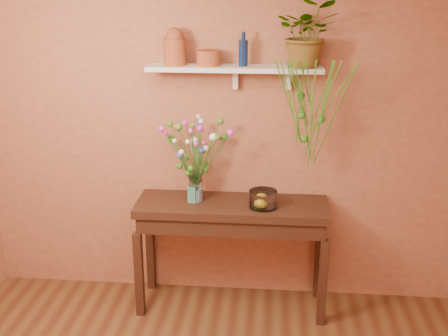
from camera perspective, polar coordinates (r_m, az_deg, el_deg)
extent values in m
cube|color=#AE6B4A|center=(4.47, 0.52, 3.06)|extent=(4.00, 0.04, 2.70)
cube|color=#371D11|center=(4.38, 0.81, -3.94)|extent=(1.48, 0.48, 0.06)
cube|color=#371D11|center=(4.42, 0.80, -5.08)|extent=(1.42, 0.44, 0.13)
cube|color=#371D11|center=(4.53, -8.58, -10.60)|extent=(0.06, 0.06, 0.71)
cube|color=#371D11|center=(4.43, 9.94, -11.38)|extent=(0.06, 0.06, 0.71)
cube|color=#371D11|center=(4.88, -7.45, -8.26)|extent=(0.06, 0.06, 0.71)
cube|color=#371D11|center=(4.79, 9.57, -8.91)|extent=(0.06, 0.06, 0.71)
cube|color=white|center=(4.22, 1.09, 10.04)|extent=(1.30, 0.24, 0.04)
cube|color=white|center=(4.33, 1.17, 9.02)|extent=(0.04, 0.05, 0.15)
cube|color=white|center=(4.32, 6.54, 8.88)|extent=(0.04, 0.05, 0.15)
cylinder|color=#9A4925|center=(4.25, -4.99, 11.62)|extent=(0.20, 0.20, 0.20)
sphere|color=#9A4925|center=(4.24, -5.04, 13.10)|extent=(0.13, 0.13, 0.13)
cylinder|color=#9A4925|center=(4.23, -1.57, 11.06)|extent=(0.24, 0.24, 0.11)
cylinder|color=#0E1D43|center=(4.20, 1.96, 11.54)|extent=(0.09, 0.09, 0.19)
cylinder|color=#0E1D43|center=(4.19, 1.98, 13.22)|extent=(0.03, 0.03, 0.06)
imported|color=#2B7416|center=(4.17, 8.49, 13.31)|extent=(0.45, 0.40, 0.48)
cylinder|color=#2B7416|center=(4.06, 7.72, 6.49)|extent=(0.04, 0.14, 0.62)
cylinder|color=#39841D|center=(4.10, 10.11, 7.75)|extent=(0.12, 0.11, 0.45)
cylinder|color=#39841D|center=(4.09, 11.05, 6.96)|extent=(0.30, 0.13, 0.55)
cylinder|color=#2B7416|center=(4.08, 8.03, 5.61)|extent=(0.16, 0.24, 0.75)
cylinder|color=#39841D|center=(4.09, 10.16, 7.04)|extent=(0.07, 0.16, 0.54)
cylinder|color=#39841D|center=(4.07, 6.74, 6.71)|extent=(0.17, 0.13, 0.60)
cylinder|color=#2B7416|center=(4.05, 11.00, 5.02)|extent=(0.23, 0.38, 0.80)
cylinder|color=#39841D|center=(4.06, 8.69, 7.29)|extent=(0.09, 0.10, 0.51)
cylinder|color=#39841D|center=(4.10, 8.87, 5.14)|extent=(0.02, 0.18, 0.82)
cylinder|color=#2B7416|center=(4.08, 6.46, 6.99)|extent=(0.20, 0.15, 0.57)
cylinder|color=#39841D|center=(4.11, 9.91, 5.76)|extent=(0.21, 0.19, 0.73)
cylinder|color=#39841D|center=(4.10, 9.00, 7.13)|extent=(0.02, 0.12, 0.54)
cylinder|color=#2B7416|center=(4.06, 8.28, 8.28)|extent=(0.11, 0.18, 0.37)
cylinder|color=#39841D|center=(4.08, 9.95, 5.36)|extent=(0.11, 0.26, 0.77)
cylinder|color=#39841D|center=(4.04, 7.66, 8.36)|extent=(0.12, 0.09, 0.36)
cylinder|color=#2B7416|center=(4.04, 7.63, 7.45)|extent=(0.16, 0.14, 0.48)
cylinder|color=#39841D|center=(4.06, 7.14, 6.38)|extent=(0.14, 0.26, 0.64)
cylinder|color=#39841D|center=(4.07, 7.43, 7.36)|extent=(0.17, 0.12, 0.51)
sphere|color=#2B7416|center=(4.14, 9.87, 4.86)|extent=(0.05, 0.05, 0.05)
sphere|color=#2B7416|center=(4.18, 8.15, 2.91)|extent=(0.05, 0.05, 0.05)
sphere|color=#2B7416|center=(4.10, 7.82, 7.24)|extent=(0.05, 0.05, 0.05)
sphere|color=#2B7416|center=(4.10, 7.87, 5.28)|extent=(0.05, 0.05, 0.05)
cylinder|color=white|center=(4.37, -2.87, -2.01)|extent=(0.11, 0.11, 0.22)
cylinder|color=silver|center=(4.39, -2.86, -2.71)|extent=(0.10, 0.10, 0.11)
cylinder|color=#386B28|center=(4.22, -3.06, 1.18)|extent=(0.01, 0.15, 0.51)
sphere|color=olive|center=(4.08, -3.25, 4.31)|extent=(0.03, 0.03, 0.03)
cylinder|color=#386B28|center=(4.24, -2.87, 0.30)|extent=(0.03, 0.13, 0.37)
sphere|color=#EC38C7|center=(4.13, -2.87, 2.45)|extent=(0.04, 0.04, 0.04)
cylinder|color=#386B28|center=(4.24, -2.68, 1.08)|extent=(0.06, 0.10, 0.48)
sphere|color=#EC38C7|center=(4.13, -2.47, 4.06)|extent=(0.05, 0.05, 0.05)
cylinder|color=#386B28|center=(4.21, -2.02, 0.62)|extent=(0.16, 0.16, 0.44)
sphere|color=white|center=(4.07, -1.11, 3.16)|extent=(0.06, 0.06, 0.06)
cylinder|color=#386B28|center=(4.29, -2.60, 0.01)|extent=(0.06, 0.05, 0.30)
sphere|color=#4460AC|center=(4.22, -2.32, 1.82)|extent=(0.05, 0.05, 0.05)
cylinder|color=#386B28|center=(4.30, -2.50, 0.06)|extent=(0.07, 0.04, 0.30)
sphere|color=white|center=(4.23, -2.11, 1.92)|extent=(0.04, 0.04, 0.04)
cylinder|color=#386B28|center=(4.29, -2.38, 0.10)|extent=(0.09, 0.04, 0.31)
sphere|color=white|center=(4.23, -1.87, 2.00)|extent=(0.05, 0.05, 0.05)
cylinder|color=#386B28|center=(4.24, -1.15, 0.85)|extent=(0.28, 0.08, 0.45)
sphere|color=#EC38C7|center=(4.14, 0.68, 3.59)|extent=(0.06, 0.06, 0.06)
cylinder|color=#386B28|center=(4.28, -1.65, 1.46)|extent=(0.20, 0.03, 0.51)
sphere|color=olive|center=(4.21, -0.38, 4.78)|extent=(0.06, 0.06, 0.06)
cylinder|color=#386B28|center=(4.35, -1.37, 0.72)|extent=(0.22, 0.15, 0.37)
sphere|color=#2B7416|center=(4.36, 0.14, 3.19)|extent=(0.05, 0.05, 0.05)
cylinder|color=#386B28|center=(4.39, -1.72, 0.72)|extent=(0.15, 0.20, 0.35)
sphere|color=olive|center=(4.42, -0.57, 3.15)|extent=(0.05, 0.05, 0.05)
cylinder|color=#386B28|center=(4.34, -2.46, 0.39)|extent=(0.06, 0.09, 0.32)
sphere|color=#EC38C7|center=(4.33, -2.05, 2.54)|extent=(0.04, 0.04, 0.04)
cylinder|color=#386B28|center=(4.36, -2.56, 1.07)|extent=(0.04, 0.14, 0.41)
sphere|color=#EC38C7|center=(4.36, -2.24, 3.87)|extent=(0.04, 0.04, 0.04)
cylinder|color=#386B28|center=(4.33, -2.60, 1.48)|extent=(0.04, 0.10, 0.49)
sphere|color=white|center=(4.30, -2.33, 4.75)|extent=(0.05, 0.05, 0.05)
cylinder|color=#386B28|center=(4.42, -2.74, 1.38)|extent=(0.02, 0.26, 0.42)
sphere|color=#4460AC|center=(4.48, -2.62, 4.42)|extent=(0.06, 0.06, 0.06)
cylinder|color=#386B28|center=(4.40, -2.73, 1.75)|extent=(0.01, 0.24, 0.49)
sphere|color=white|center=(4.44, -2.58, 5.17)|extent=(0.04, 0.04, 0.04)
cylinder|color=#386B28|center=(4.34, -2.94, 0.53)|extent=(0.02, 0.07, 0.34)
sphere|color=white|center=(4.32, -3.01, 2.83)|extent=(0.05, 0.05, 0.05)
cylinder|color=#386B28|center=(4.36, -3.42, 1.42)|extent=(0.10, 0.15, 0.46)
sphere|color=#EC38C7|center=(4.38, -3.96, 4.56)|extent=(0.05, 0.05, 0.05)
cylinder|color=#386B28|center=(4.36, -4.19, 1.36)|extent=(0.22, 0.13, 0.46)
sphere|color=olive|center=(4.38, -5.50, 4.45)|extent=(0.05, 0.05, 0.05)
cylinder|color=#386B28|center=(4.36, -4.11, 0.59)|extent=(0.20, 0.10, 0.35)
sphere|color=#2B7416|center=(4.37, -5.36, 2.92)|extent=(0.06, 0.06, 0.06)
cylinder|color=#386B28|center=(4.32, -3.74, 1.18)|extent=(0.14, 0.06, 0.45)
sphere|color=olive|center=(4.30, -4.63, 4.15)|extent=(0.06, 0.06, 0.06)
cylinder|color=#386B28|center=(4.33, -4.39, 0.83)|extent=(0.24, 0.04, 0.40)
sphere|color=#EC38C7|center=(4.31, -5.93, 3.43)|extent=(0.05, 0.05, 0.05)
cylinder|color=#386B28|center=(4.27, -4.57, 1.05)|extent=(0.24, 0.08, 0.47)
sphere|color=#EC38C7|center=(4.19, -6.33, 3.95)|extent=(0.04, 0.04, 0.04)
cylinder|color=#386B28|center=(4.29, -3.93, 0.46)|extent=(0.15, 0.06, 0.37)
sphere|color=white|center=(4.22, -5.02, 2.74)|extent=(0.04, 0.04, 0.04)
cylinder|color=#386B28|center=(4.28, -3.65, -0.23)|extent=(0.10, 0.11, 0.28)
sphere|color=#4460AC|center=(4.20, -4.45, 1.34)|extent=(0.06, 0.06, 0.06)
cylinder|color=#386B28|center=(4.24, -3.58, -0.11)|extent=(0.08, 0.18, 0.32)
sphere|color=white|center=(4.12, -4.34, 1.62)|extent=(0.04, 0.04, 0.04)
cylinder|color=#386B28|center=(4.24, -3.27, 0.39)|extent=(0.04, 0.15, 0.39)
sphere|color=white|center=(4.12, -3.70, 2.65)|extent=(0.04, 0.04, 0.04)
cylinder|color=#386B28|center=(4.25, -3.09, 0.95)|extent=(0.02, 0.09, 0.46)
sphere|color=#EC38C7|center=(4.15, -3.32, 3.78)|extent=(0.05, 0.05, 0.05)
sphere|color=#2B7416|center=(4.47, -1.94, 0.42)|extent=(0.05, 0.05, 0.05)
sphere|color=#2B7416|center=(4.21, -3.40, -0.06)|extent=(0.05, 0.05, 0.05)
sphere|color=#2B7416|center=(4.35, -1.87, -0.19)|extent=(0.05, 0.05, 0.05)
sphere|color=#2B7416|center=(4.26, -4.50, 0.19)|extent=(0.05, 0.05, 0.05)
sphere|color=#2B7416|center=(4.43, -3.81, 1.01)|extent=(0.05, 0.05, 0.05)
sphere|color=#2B7416|center=(4.29, -3.66, -0.57)|extent=(0.05, 0.05, 0.05)
cylinder|color=white|center=(4.28, 3.97, -3.15)|extent=(0.21, 0.21, 0.13)
cylinder|color=white|center=(4.30, 3.95, -3.87)|extent=(0.21, 0.21, 0.01)
sphere|color=yellow|center=(4.27, 3.78, -3.52)|extent=(0.07, 0.07, 0.07)
cube|color=#2A677D|center=(4.37, -3.19, -2.66)|extent=(0.08, 0.07, 0.13)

